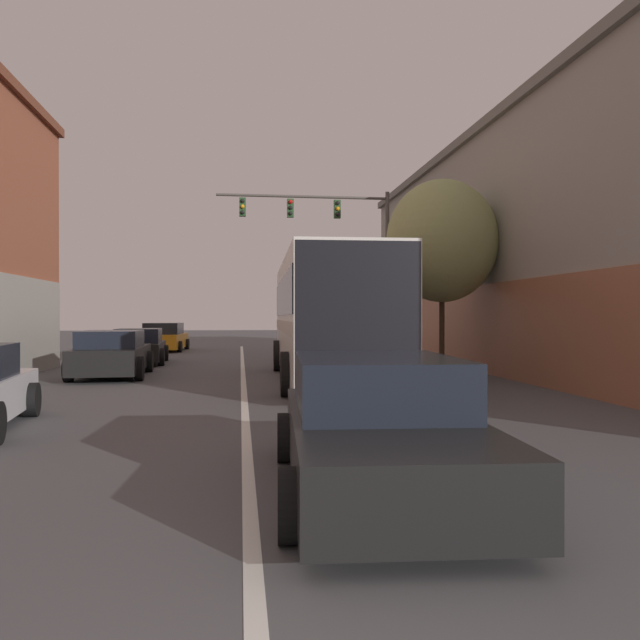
{
  "coord_description": "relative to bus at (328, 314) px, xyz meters",
  "views": [
    {
      "loc": [
        -0.09,
        -1.51,
        1.78
      ],
      "look_at": [
        1.89,
        13.91,
        1.69
      ],
      "focal_mm": 35.0,
      "sensor_mm": 36.0,
      "label": 1
    }
  ],
  "objects": [
    {
      "name": "building_right_storefront",
      "position": [
        9.36,
        2.56,
        2.24
      ],
      "size": [
        8.78,
        27.34,
        7.94
      ],
      "color": "#9E998E",
      "rests_on": "ground_plane"
    },
    {
      "name": "parked_car_left_near",
      "position": [
        -6.15,
        2.03,
        -1.19
      ],
      "size": [
        2.22,
        4.58,
        1.36
      ],
      "rotation": [
        0.0,
        0.0,
        1.61
      ],
      "color": "black",
      "rests_on": "ground_plane"
    },
    {
      "name": "hatchback_foreground",
      "position": [
        -1.0,
        -10.7,
        -1.21
      ],
      "size": [
        2.25,
        4.5,
        1.35
      ],
      "rotation": [
        0.0,
        0.0,
        1.51
      ],
      "color": "black",
      "rests_on": "ground_plane"
    },
    {
      "name": "traffic_signal_gantry",
      "position": [
        1.75,
        10.33,
        3.57
      ],
      "size": [
        7.66,
        0.36,
        7.35
      ],
      "color": "#514C47",
      "rests_on": "ground_plane"
    },
    {
      "name": "bus",
      "position": [
        0.0,
        0.0,
        0.0
      ],
      "size": [
        3.07,
        10.56,
        3.29
      ],
      "rotation": [
        0.0,
        0.0,
        1.54
      ],
      "color": "silver",
      "rests_on": "ground_plane"
    },
    {
      "name": "lane_center_line",
      "position": [
        -2.32,
        -0.54,
        -1.85
      ],
      "size": [
        0.14,
        41.78,
        0.01
      ],
      "color": "silver",
      "rests_on": "ground_plane"
    },
    {
      "name": "parked_car_left_distant",
      "position": [
        -6.18,
        7.21,
        -1.22
      ],
      "size": [
        2.18,
        4.41,
        1.32
      ],
      "rotation": [
        0.0,
        0.0,
        1.63
      ],
      "color": "black",
      "rests_on": "ground_plane"
    },
    {
      "name": "parked_car_left_far",
      "position": [
        -6.28,
        15.89,
        -1.17
      ],
      "size": [
        2.27,
        4.73,
        1.45
      ],
      "rotation": [
        0.0,
        0.0,
        1.53
      ],
      "color": "orange",
      "rests_on": "ground_plane"
    },
    {
      "name": "street_tree_near",
      "position": [
        3.66,
        1.29,
        2.21
      ],
      "size": [
        3.38,
        3.04,
        5.92
      ],
      "color": "#3D2D1E",
      "rests_on": "ground_plane"
    }
  ]
}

